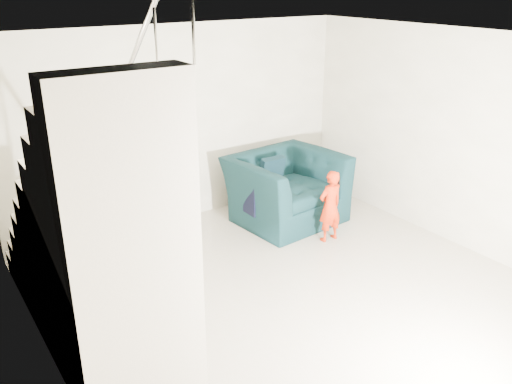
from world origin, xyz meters
TOP-DOWN VIEW (x-y plane):
  - floor at (0.00, 0.00)m, footprint 5.50×5.50m
  - ceiling at (0.00, 0.00)m, footprint 5.50×5.50m
  - back_wall at (0.00, 2.75)m, footprint 5.00×0.00m
  - left_wall at (-2.50, 0.00)m, footprint 0.00×5.50m
  - right_wall at (2.50, 0.00)m, footprint 0.00×5.50m
  - armchair at (1.11, 1.86)m, footprint 1.56×1.39m
  - toddler at (1.18, 1.02)m, footprint 0.35×0.23m
  - side_table at (2.25, 1.99)m, footprint 0.36×0.36m
  - staircase at (-2.00, 0.55)m, footprint 1.02×3.03m
  - cushion at (1.02, 2.08)m, footprint 0.37×0.17m
  - throw at (0.45, 1.93)m, footprint 0.06×0.57m
  - phone at (1.26, 0.97)m, footprint 0.03×0.05m

SIDE VIEW (x-z plane):
  - floor at x=0.00m, z-range 0.00..0.00m
  - side_table at x=2.25m, z-range 0.06..0.43m
  - armchair at x=1.11m, z-range 0.00..0.94m
  - toddler at x=1.18m, z-range 0.00..0.96m
  - throw at x=0.45m, z-range 0.27..0.91m
  - cushion at x=1.02m, z-range 0.54..0.90m
  - phone at x=1.26m, z-range 0.79..0.89m
  - staircase at x=-2.00m, z-range -0.86..2.76m
  - left_wall at x=-2.50m, z-range -1.40..4.10m
  - right_wall at x=2.50m, z-range -1.40..4.10m
  - back_wall at x=0.00m, z-range -1.15..3.85m
  - ceiling at x=0.00m, z-range 2.70..2.70m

